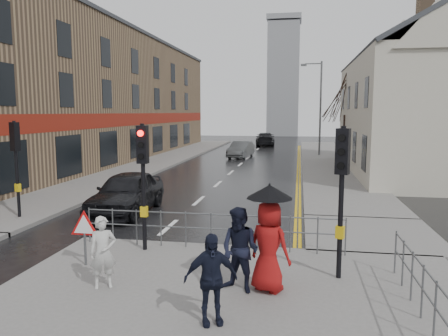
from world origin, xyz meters
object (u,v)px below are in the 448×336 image
at_px(car_mid, 241,149).
at_px(car_parked, 126,192).
at_px(pedestrian_with_umbrella, 269,236).
at_px(pedestrian_d, 211,279).
at_px(pedestrian_a, 103,252).
at_px(pedestrian_b, 240,250).

bearing_deg(car_mid, car_parked, -87.08).
height_order(pedestrian_with_umbrella, pedestrian_d, pedestrian_with_umbrella).
bearing_deg(pedestrian_a, car_mid, 64.18).
bearing_deg(pedestrian_b, car_parked, 150.08).
distance_m(pedestrian_b, pedestrian_with_umbrella, 0.66).
xyz_separation_m(pedestrian_with_umbrella, pedestrian_d, (-0.90, -1.60, -0.36)).
distance_m(pedestrian_a, pedestrian_b, 2.89).
bearing_deg(car_mid, pedestrian_d, -76.17).
relative_size(pedestrian_b, car_parked, 0.38).
bearing_deg(pedestrian_d, pedestrian_with_umbrella, 37.11).
height_order(pedestrian_b, car_parked, pedestrian_b).
height_order(pedestrian_a, pedestrian_b, pedestrian_b).
bearing_deg(pedestrian_a, pedestrian_b, -21.66).
xyz_separation_m(pedestrian_a, car_mid, (-0.85, 28.29, -0.22)).
bearing_deg(pedestrian_b, car_mid, 120.07).
height_order(pedestrian_d, car_mid, pedestrian_d).
bearing_deg(pedestrian_a, pedestrian_with_umbrella, -20.51).
relative_size(pedestrian_a, pedestrian_d, 0.94).
bearing_deg(pedestrian_d, car_parked, 97.28).
xyz_separation_m(pedestrian_b, pedestrian_with_umbrella, (0.58, 0.13, 0.29)).
bearing_deg(car_mid, pedestrian_b, -75.19).
height_order(pedestrian_b, pedestrian_d, pedestrian_b).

